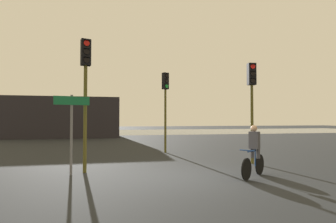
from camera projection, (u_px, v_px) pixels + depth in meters
The scene contains 8 objects.
ground_plane at pixel (185, 177), 8.15m from camera, with size 120.00×120.00×0.00m, color black.
water_strip at pixel (129, 132), 37.28m from camera, with size 80.00×16.00×0.01m, color slate.
distant_building at pixel (63, 118), 26.10m from camera, with size 11.03×4.00×3.97m, color black.
traffic_light_center at pixel (165, 97), 14.28m from camera, with size 0.39×0.41×4.35m.
traffic_light_near_right at pixel (252, 93), 10.77m from camera, with size 0.34×0.36×4.12m.
traffic_light_near_left at pixel (86, 80), 8.94m from camera, with size 0.38×0.39×4.55m.
direction_sign_post at pixel (72, 123), 8.47m from camera, with size 1.07×0.30×2.60m.
cyclist at pixel (254, 151), 8.18m from camera, with size 1.36×1.09×1.62m.
Camera 1 is at (-2.19, -7.92, 1.80)m, focal length 28.00 mm.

